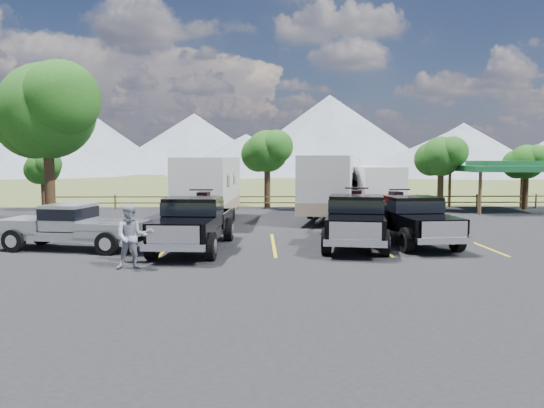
{
  "coord_description": "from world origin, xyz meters",
  "views": [
    {
      "loc": [
        -2.57,
        -16.39,
        3.42
      ],
      "look_at": [
        -2.05,
        4.36,
        1.6
      ],
      "focal_mm": 35.0,
      "sensor_mm": 36.0,
      "label": 1
    }
  ],
  "objects_px": {
    "trailer_left": "(209,188)",
    "person_b": "(131,237)",
    "trailer_right": "(365,192)",
    "rig_center": "(356,218)",
    "person_a": "(128,237)",
    "tree_big_nw": "(46,111)",
    "rig_left": "(195,221)",
    "pickup_silver": "(73,226)",
    "pavilion": "(503,168)",
    "trailer_center": "(331,186)",
    "rig_right": "(410,218)"
  },
  "relations": [
    {
      "from": "trailer_left",
      "to": "person_b",
      "type": "distance_m",
      "value": 11.99
    },
    {
      "from": "trailer_left",
      "to": "trailer_right",
      "type": "bearing_deg",
      "value": 7.79
    },
    {
      "from": "rig_center",
      "to": "person_a",
      "type": "xyz_separation_m",
      "value": [
        -8.01,
        -3.06,
        -0.23
      ]
    },
    {
      "from": "tree_big_nw",
      "to": "rig_left",
      "type": "relative_size",
      "value": 1.19
    },
    {
      "from": "pickup_silver",
      "to": "tree_big_nw",
      "type": "bearing_deg",
      "value": -140.75
    },
    {
      "from": "person_b",
      "to": "person_a",
      "type": "bearing_deg",
      "value": 99.74
    },
    {
      "from": "rig_left",
      "to": "pickup_silver",
      "type": "distance_m",
      "value": 4.46
    },
    {
      "from": "trailer_left",
      "to": "pickup_silver",
      "type": "bearing_deg",
      "value": -113.04
    },
    {
      "from": "person_a",
      "to": "pavilion",
      "type": "bearing_deg",
      "value": -158.83
    },
    {
      "from": "trailer_center",
      "to": "person_b",
      "type": "relative_size",
      "value": 5.11
    },
    {
      "from": "trailer_right",
      "to": "trailer_center",
      "type": "bearing_deg",
      "value": 168.96
    },
    {
      "from": "rig_left",
      "to": "person_a",
      "type": "distance_m",
      "value": 3.06
    },
    {
      "from": "tree_big_nw",
      "to": "person_a",
      "type": "distance_m",
      "value": 11.11
    },
    {
      "from": "rig_right",
      "to": "pickup_silver",
      "type": "distance_m",
      "value": 12.9
    },
    {
      "from": "pickup_silver",
      "to": "pavilion",
      "type": "bearing_deg",
      "value": 133.14
    },
    {
      "from": "rig_left",
      "to": "trailer_center",
      "type": "height_order",
      "value": "trailer_center"
    },
    {
      "from": "pavilion",
      "to": "trailer_left",
      "type": "height_order",
      "value": "trailer_left"
    },
    {
      "from": "person_b",
      "to": "rig_right",
      "type": "bearing_deg",
      "value": 16.51
    },
    {
      "from": "trailer_left",
      "to": "trailer_right",
      "type": "xyz_separation_m",
      "value": [
        8.39,
        0.63,
        -0.24
      ]
    },
    {
      "from": "rig_center",
      "to": "trailer_right",
      "type": "distance_m",
      "value": 8.59
    },
    {
      "from": "rig_center",
      "to": "trailer_center",
      "type": "xyz_separation_m",
      "value": [
        0.2,
        8.49,
        0.78
      ]
    },
    {
      "from": "trailer_left",
      "to": "person_a",
      "type": "height_order",
      "value": "trailer_left"
    },
    {
      "from": "person_b",
      "to": "pavilion",
      "type": "bearing_deg",
      "value": 32.85
    },
    {
      "from": "pickup_silver",
      "to": "person_b",
      "type": "xyz_separation_m",
      "value": [
        2.95,
        -3.47,
        0.11
      ]
    },
    {
      "from": "tree_big_nw",
      "to": "rig_center",
      "type": "xyz_separation_m",
      "value": [
        13.73,
        -5.21,
        -4.51
      ]
    },
    {
      "from": "tree_big_nw",
      "to": "trailer_center",
      "type": "distance_m",
      "value": 14.79
    },
    {
      "from": "pavilion",
      "to": "rig_center",
      "type": "relative_size",
      "value": 0.91
    },
    {
      "from": "rig_right",
      "to": "person_b",
      "type": "height_order",
      "value": "rig_right"
    },
    {
      "from": "trailer_right",
      "to": "person_a",
      "type": "relative_size",
      "value": 5.16
    },
    {
      "from": "rig_center",
      "to": "trailer_center",
      "type": "distance_m",
      "value": 8.52
    },
    {
      "from": "pickup_silver",
      "to": "person_b",
      "type": "distance_m",
      "value": 4.56
    },
    {
      "from": "pickup_silver",
      "to": "person_a",
      "type": "distance_m",
      "value": 3.47
    },
    {
      "from": "trailer_left",
      "to": "trailer_center",
      "type": "bearing_deg",
      "value": 10.25
    },
    {
      "from": "pavilion",
      "to": "person_b",
      "type": "height_order",
      "value": "pavilion"
    },
    {
      "from": "tree_big_nw",
      "to": "person_b",
      "type": "bearing_deg",
      "value": -57.02
    },
    {
      "from": "pickup_silver",
      "to": "person_a",
      "type": "xyz_separation_m",
      "value": [
        2.57,
        -2.33,
        -0.05
      ]
    },
    {
      "from": "tree_big_nw",
      "to": "pickup_silver",
      "type": "relative_size",
      "value": 1.34
    },
    {
      "from": "pavilion",
      "to": "trailer_right",
      "type": "relative_size",
      "value": 0.73
    },
    {
      "from": "trailer_right",
      "to": "person_b",
      "type": "distance_m",
      "value": 15.82
    },
    {
      "from": "trailer_center",
      "to": "person_a",
      "type": "bearing_deg",
      "value": -111.42
    },
    {
      "from": "rig_left",
      "to": "person_a",
      "type": "bearing_deg",
      "value": -122.99
    },
    {
      "from": "rig_left",
      "to": "trailer_left",
      "type": "bearing_deg",
      "value": 96.84
    },
    {
      "from": "person_b",
      "to": "tree_big_nw",
      "type": "bearing_deg",
      "value": 114.07
    },
    {
      "from": "tree_big_nw",
      "to": "rig_left",
      "type": "distance_m",
      "value": 10.61
    },
    {
      "from": "person_b",
      "to": "trailer_center",
      "type": "bearing_deg",
      "value": 49.37
    },
    {
      "from": "tree_big_nw",
      "to": "trailer_left",
      "type": "height_order",
      "value": "tree_big_nw"
    },
    {
      "from": "trailer_right",
      "to": "person_b",
      "type": "relative_size",
      "value": 4.31
    },
    {
      "from": "person_b",
      "to": "rig_center",
      "type": "bearing_deg",
      "value": 19.86
    },
    {
      "from": "tree_big_nw",
      "to": "trailer_right",
      "type": "height_order",
      "value": "tree_big_nw"
    },
    {
      "from": "pavilion",
      "to": "person_b",
      "type": "relative_size",
      "value": 3.16
    }
  ]
}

